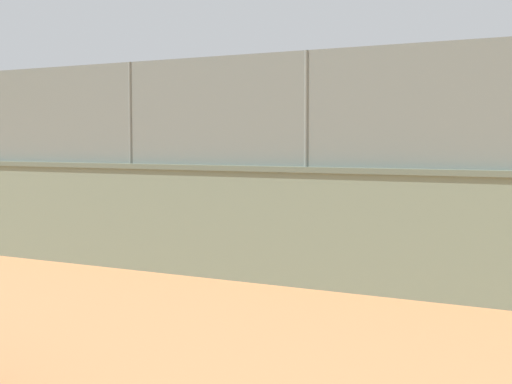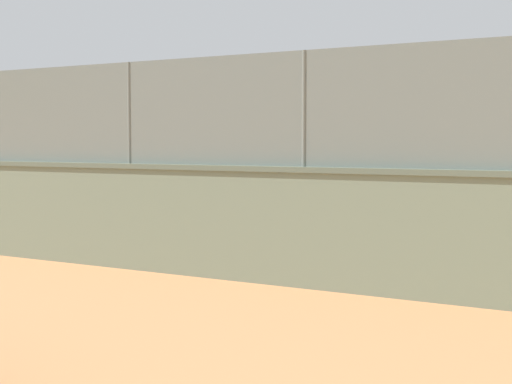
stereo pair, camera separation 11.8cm
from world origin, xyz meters
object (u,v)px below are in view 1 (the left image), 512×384
(player_foreground_swinging, at_px, (268,202))
(player_crossing_court, at_px, (369,200))
(player_at_service_line, at_px, (277,182))
(sports_ball, at_px, (215,258))

(player_foreground_swinging, relative_size, player_crossing_court, 0.92)
(player_at_service_line, bearing_deg, player_foreground_swinging, 115.02)
(player_foreground_swinging, xyz_separation_m, player_at_service_line, (1.85, -3.96, 0.16))
(player_crossing_court, xyz_separation_m, sports_ball, (1.79, 2.71, -0.89))
(player_crossing_court, height_order, sports_ball, player_crossing_court)
(player_foreground_swinging, relative_size, sports_ball, 18.50)
(sports_ball, bearing_deg, player_crossing_court, -123.46)
(player_crossing_court, bearing_deg, player_at_service_line, -43.00)
(player_foreground_swinging, height_order, player_crossing_court, player_crossing_court)
(player_crossing_court, bearing_deg, sports_ball, 56.54)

